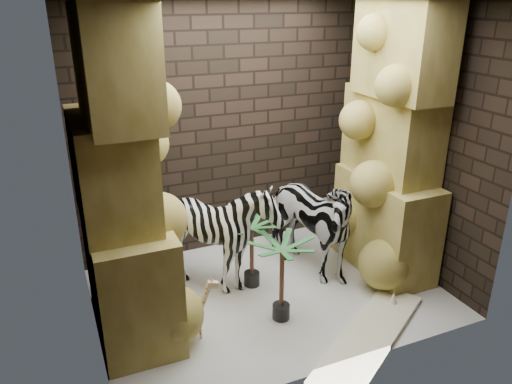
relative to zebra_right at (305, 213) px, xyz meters
name	(u,v)px	position (x,y,z in m)	size (l,w,h in m)	color
floor	(269,293)	(-0.53, -0.24, -0.73)	(3.50, 3.50, 0.00)	beige
wall_back	(226,127)	(-0.53, 1.01, 0.77)	(3.50, 3.50, 0.00)	black
wall_front	(343,206)	(-0.53, -1.49, 0.77)	(3.50, 3.50, 0.00)	black
wall_left	(77,184)	(-2.28, -0.24, 0.77)	(3.00, 3.00, 0.00)	black
wall_right	(418,138)	(1.22, -0.24, 0.77)	(3.00, 3.00, 0.00)	black
rock_pillar_left	(120,178)	(-1.93, -0.24, 0.77)	(0.68, 1.30, 3.00)	tan
rock_pillar_right	(393,142)	(0.89, -0.24, 0.77)	(0.58, 1.25, 3.00)	tan
zebra_right	(305,213)	(0.00, 0.00, 0.00)	(0.67, 1.24, 1.46)	white
zebra_left	(220,239)	(-0.95, 0.07, -0.16)	(1.02, 1.26, 1.14)	white
giraffe_toy	(191,309)	(-1.49, -0.63, -0.42)	(0.32, 0.11, 0.62)	#FED8A6
palm_front	(252,253)	(-0.64, -0.02, -0.34)	(0.36, 0.36, 0.79)	#1A5022
palm_back	(282,280)	(-0.61, -0.68, -0.31)	(0.36, 0.36, 0.85)	#1A5022
surfboard	(370,337)	(0.00, -1.29, -0.71)	(1.72, 0.42, 0.05)	#FFFBCE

